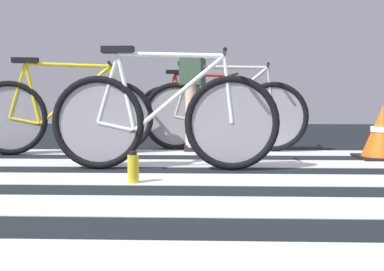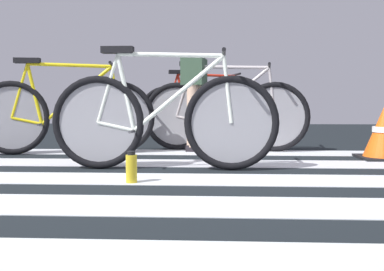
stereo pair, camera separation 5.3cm
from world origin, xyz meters
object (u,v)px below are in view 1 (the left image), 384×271
Objects in this scene: cyclist_3_of_4 at (193,91)px; traffic_cone at (382,133)px; bicycle_3_of_4 at (223,114)px; bicycle_4_of_4 at (200,111)px; water_bottle at (133,168)px; bicycle_1_of_4 at (164,119)px; bicycle_2_of_4 at (64,115)px.

cyclist_3_of_4 reaches higher than traffic_cone.
bicycle_3_of_4 and bicycle_4_of_4 have the same top height.
bicycle_3_of_4 is 1.96m from water_bottle.
cyclist_3_of_4 is at bearing 80.16° from water_bottle.
bicycle_3_of_4 reaches higher than traffic_cone.
cyclist_3_of_4 is 4.68× the size of water_bottle.
cyclist_3_of_4 is 1.45m from bicycle_4_of_4.
bicycle_2_of_4 is at bearing 140.26° from bicycle_1_of_4.
water_bottle is at bearing -108.00° from bicycle_4_of_4.
bicycle_1_of_4 is 2.74m from bicycle_4_of_4.
bicycle_3_of_4 is 0.39m from cyclist_3_of_4.
traffic_cone is (1.91, 0.70, -0.15)m from bicycle_1_of_4.
bicycle_3_of_4 is 1.49m from bicycle_4_of_4.
bicycle_3_of_4 is 8.40× the size of water_bottle.
bicycle_4_of_4 is (0.23, 2.73, 0.00)m from bicycle_1_of_4.
bicycle_3_of_4 is 3.55× the size of traffic_cone.
bicycle_1_of_4 is 8.43× the size of water_bottle.
cyclist_3_of_4 reaches higher than bicycle_3_of_4.
bicycle_1_of_4 is 0.65m from water_bottle.
bicycle_2_of_4 and bicycle_4_of_4 have the same top height.
traffic_cone is (2.98, -0.22, -0.15)m from bicycle_2_of_4.
traffic_cone is at bearing 31.56° from water_bottle.
bicycle_4_of_4 is 3.51× the size of traffic_cone.
bicycle_4_of_4 reaches higher than water_bottle.
traffic_cone is (1.73, -0.61, -0.39)m from cyclist_3_of_4.
bicycle_1_of_4 is at bearing -50.19° from bicycle_2_of_4.
cyclist_3_of_4 is at bearing 7.70° from bicycle_2_of_4.
bicycle_1_of_4 is 1.01× the size of bicycle_4_of_4.
bicycle_4_of_4 is (0.05, 1.43, -0.24)m from cyclist_3_of_4.
bicycle_1_of_4 is at bearing -106.36° from bicycle_4_of_4.
bicycle_1_of_4 is 1.34m from cyclist_3_of_4.
traffic_cone is at bearing -62.07° from bicycle_4_of_4.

